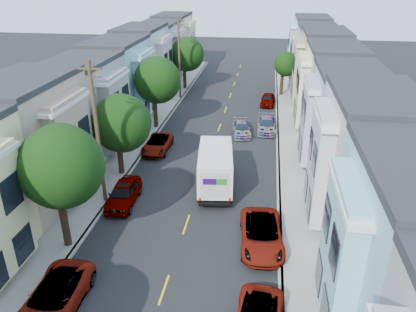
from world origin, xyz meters
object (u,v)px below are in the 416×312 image
tree_c (121,124)px  parked_left_c (124,194)px  utility_pole_far (179,58)px  parked_left_d (157,144)px  tree_b (60,167)px  fedex_truck (215,167)px  tree_e (186,54)px  parked_right_b (261,234)px  lead_sedan (241,129)px  parked_left_b (54,299)px  parked_right_c (267,125)px  tree_far_r (285,65)px  utility_pole_near (98,135)px  tree_d (156,80)px  parked_right_d (268,100)px

tree_c → parked_left_c: (1.40, -4.34, -3.63)m
utility_pole_far → parked_left_d: size_ratio=2.12×
tree_b → fedex_truck: 11.93m
tree_e → fedex_truck: (7.53, -27.26, -3.02)m
tree_b → parked_right_b: (11.20, 1.83, -4.62)m
lead_sedan → parked_left_d: parked_left_d is taller
parked_left_b → parked_left_d: parked_left_b is taller
parked_left_b → parked_right_c: 27.74m
utility_pole_far → parked_left_d: utility_pole_far is taller
tree_far_r → parked_right_c: (-1.99, -13.26, -3.43)m
parked_left_b → parked_right_c: (9.80, 25.95, -0.08)m
fedex_truck → lead_sedan: size_ratio=1.60×
utility_pole_near → parked_left_b: 11.15m
tree_b → lead_sedan: bearing=66.2°
utility_pole_near → parked_right_b: (11.20, -3.42, -4.40)m
tree_b → tree_d: tree_b is taller
tree_d → tree_far_r: 19.26m
tree_e → parked_left_d: size_ratio=1.49×
parked_left_d → parked_right_d: bearing=57.2°
parked_left_d → tree_b: bearing=-95.9°
parked_left_d → tree_d: bearing=103.2°
tree_far_r → parked_right_c: tree_far_r is taller
fedex_truck → parked_left_d: size_ratio=1.37×
tree_far_r → parked_right_d: size_ratio=1.37×
tree_e → tree_c: bearing=-90.0°
tree_c → parked_left_c: 5.83m
tree_c → parked_right_d: 23.53m
lead_sedan → parked_left_c: 16.27m
lead_sedan → tree_far_r: bearing=64.7°
tree_c → tree_far_r: (13.20, 24.74, -0.31)m
parked_left_d → parked_left_c: bearing=-90.4°
tree_d → tree_far_r: tree_d is taller
tree_d → utility_pole_far: (0.00, 10.93, 0.08)m
tree_d → parked_left_c: tree_d is taller
utility_pole_near → lead_sedan: bearing=59.0°
parked_left_c → parked_left_d: 9.28m
utility_pole_near → parked_right_c: utility_pole_near is taller
parked_right_c → fedex_truck: bearing=-107.6°
utility_pole_near → utility_pole_far: same height
tree_b → tree_e: size_ratio=1.10×
parked_left_d → parked_right_c: parked_right_c is taller
parked_right_b → parked_right_c: bearing=85.3°
tree_b → tree_c: size_ratio=1.16×
utility_pole_near → tree_e: bearing=90.0°
parked_left_d → parked_right_b: parked_right_b is taller
tree_e → parked_right_b: size_ratio=1.31×
tree_b → utility_pole_far: size_ratio=0.77×
tree_c → lead_sedan: size_ratio=1.65×
tree_far_r → tree_c: bearing=-118.1°
tree_far_r → parked_left_c: 31.55m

